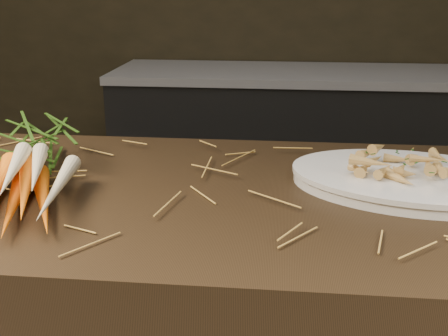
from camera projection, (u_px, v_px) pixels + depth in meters
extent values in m
cube|color=black|center=(290.00, 153.00, 2.97)|extent=(1.80, 0.60, 0.80)
cube|color=#99999E|center=(293.00, 74.00, 2.84)|extent=(1.82, 0.62, 0.04)
cone|color=orange|center=(14.00, 202.00, 0.95)|extent=(0.13, 0.29, 0.04)
cone|color=orange|center=(43.00, 200.00, 0.96)|extent=(0.16, 0.28, 0.04)
cone|color=orange|center=(26.00, 186.00, 0.94)|extent=(0.15, 0.29, 0.04)
cone|color=beige|center=(13.00, 170.00, 0.94)|extent=(0.11, 0.27, 0.04)
cone|color=beige|center=(37.00, 169.00, 0.95)|extent=(0.13, 0.27, 0.05)
cone|color=beige|center=(57.00, 188.00, 0.94)|extent=(0.08, 0.28, 0.03)
ellipsoid|color=#2F5B11|center=(25.00, 143.00, 1.17)|extent=(0.25, 0.30, 0.09)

